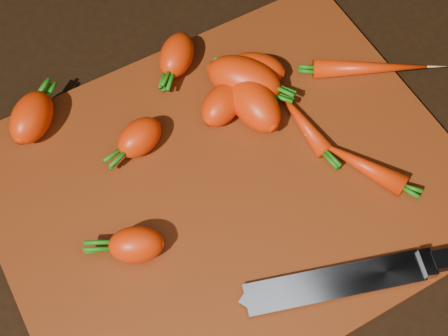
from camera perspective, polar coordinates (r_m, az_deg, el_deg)
ground at (r=0.70m, az=0.40°, el=-1.99°), size 2.00×2.00×0.01m
cutting_board at (r=0.69m, az=0.41°, el=-1.59°), size 0.50×0.40×0.01m
carrot_0 at (r=0.73m, az=-17.18°, el=4.44°), size 0.08×0.08×0.04m
carrot_1 at (r=0.64m, az=-8.03°, el=-6.96°), size 0.07×0.06×0.04m
carrot_2 at (r=0.72m, az=1.85°, el=8.10°), size 0.09×0.10×0.05m
carrot_3 at (r=0.71m, az=2.77°, el=5.94°), size 0.05×0.08×0.05m
carrot_4 at (r=0.76m, az=-4.35°, el=10.25°), size 0.07×0.07×0.04m
carrot_5 at (r=0.71m, az=-0.19°, el=5.84°), size 0.07×0.06×0.04m
carrot_6 at (r=0.74m, az=2.98°, el=9.04°), size 0.08×0.07×0.04m
carrot_7 at (r=0.72m, az=7.02°, el=4.40°), size 0.02×0.10×0.02m
carrot_8 at (r=0.77m, az=13.22°, el=8.91°), size 0.13×0.08×0.02m
carrot_9 at (r=0.69m, az=12.59°, el=0.23°), size 0.07×0.10×0.03m
carrot_10 at (r=0.69m, az=-7.72°, el=2.79°), size 0.06×0.05×0.04m
knife at (r=0.65m, az=11.65°, el=-9.90°), size 0.29×0.12×0.02m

